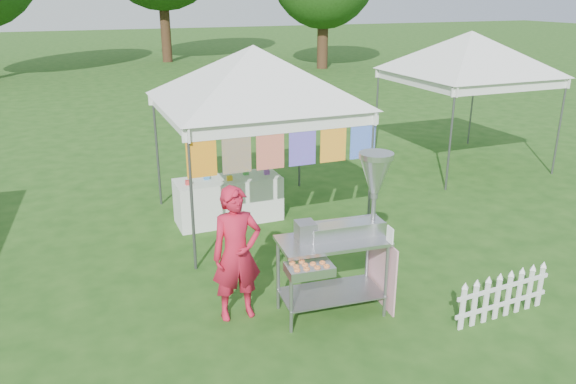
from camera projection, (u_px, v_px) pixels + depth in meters
name	position (u px, v px, depth m)	size (l,w,h in m)	color
ground	(350.00, 322.00, 6.83)	(120.00, 120.00, 0.00)	#1E4814
canopy_main	(253.00, 46.00, 8.88)	(4.24, 4.24, 3.45)	#59595E
canopy_right	(472.00, 31.00, 12.13)	(4.24, 4.24, 3.45)	#59595E
donut_cart	(350.00, 223.00, 6.69)	(1.51, 0.94, 2.01)	gray
vendor	(237.00, 254.00, 6.69)	(0.61, 0.40, 1.68)	#BA1631
picket_fence	(503.00, 297.00, 6.83)	(1.44, 0.11, 0.56)	white
display_table	(229.00, 200.00, 9.74)	(1.80, 0.70, 0.78)	white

